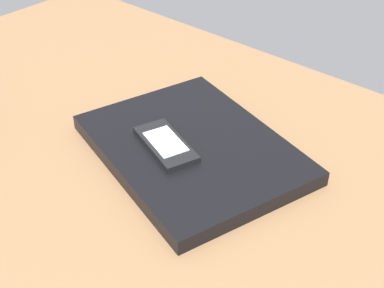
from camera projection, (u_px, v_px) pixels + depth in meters
desk_surface at (134, 156)px, 82.50cm from camera, size 120.00×80.00×3.00cm
laptop_closed at (192, 149)px, 79.50cm from camera, size 37.79×32.49×2.30cm
cell_phone_on_laptop at (166, 144)px, 77.56cm from camera, size 12.51×8.77×1.09cm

